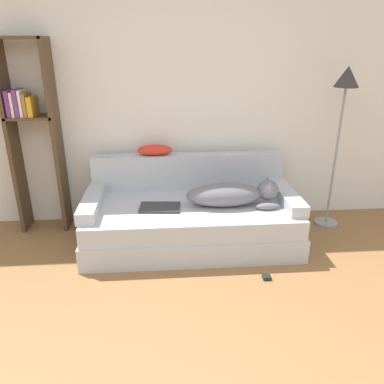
{
  "coord_description": "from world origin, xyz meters",
  "views": [
    {
      "loc": [
        -0.12,
        -0.93,
        1.72
      ],
      "look_at": [
        0.11,
        2.03,
        0.53
      ],
      "focal_mm": 35.0,
      "sensor_mm": 36.0,
      "label": 1
    }
  ],
  "objects_px": {
    "floor_lamp": "(344,102)",
    "laptop": "(160,207)",
    "bookshelf": "(32,127)",
    "dog": "(232,194)",
    "power_adapter": "(267,277)",
    "couch": "(191,223)",
    "throw_pillow": "(155,150)"
  },
  "relations": [
    {
      "from": "throw_pillow",
      "to": "power_adapter",
      "type": "xyz_separation_m",
      "value": [
        0.86,
        -1.05,
        -0.76
      ]
    },
    {
      "from": "couch",
      "to": "power_adapter",
      "type": "relative_size",
      "value": 30.58
    },
    {
      "from": "couch",
      "to": "power_adapter",
      "type": "bearing_deg",
      "value": -49.97
    },
    {
      "from": "floor_lamp",
      "to": "power_adapter",
      "type": "bearing_deg",
      "value": -133.71
    },
    {
      "from": "laptop",
      "to": "power_adapter",
      "type": "bearing_deg",
      "value": -29.68
    },
    {
      "from": "couch",
      "to": "floor_lamp",
      "type": "relative_size",
      "value": 1.23
    },
    {
      "from": "laptop",
      "to": "couch",
      "type": "bearing_deg",
      "value": 21.2
    },
    {
      "from": "couch",
      "to": "throw_pillow",
      "type": "relative_size",
      "value": 5.64
    },
    {
      "from": "laptop",
      "to": "throw_pillow",
      "type": "relative_size",
      "value": 1.1
    },
    {
      "from": "laptop",
      "to": "power_adapter",
      "type": "xyz_separation_m",
      "value": [
        0.82,
        -0.56,
        -0.38
      ]
    },
    {
      "from": "dog",
      "to": "power_adapter",
      "type": "distance_m",
      "value": 0.78
    },
    {
      "from": "couch",
      "to": "laptop",
      "type": "xyz_separation_m",
      "value": [
        -0.28,
        -0.08,
        0.2
      ]
    },
    {
      "from": "dog",
      "to": "throw_pillow",
      "type": "distance_m",
      "value": 0.87
    },
    {
      "from": "laptop",
      "to": "floor_lamp",
      "type": "height_order",
      "value": "floor_lamp"
    },
    {
      "from": "floor_lamp",
      "to": "laptop",
      "type": "bearing_deg",
      "value": -168.74
    },
    {
      "from": "bookshelf",
      "to": "dog",
      "type": "bearing_deg",
      "value": -14.94
    },
    {
      "from": "throw_pillow",
      "to": "bookshelf",
      "type": "xyz_separation_m",
      "value": [
        -1.11,
        0.01,
        0.23
      ]
    },
    {
      "from": "power_adapter",
      "to": "couch",
      "type": "bearing_deg",
      "value": 130.03
    },
    {
      "from": "throw_pillow",
      "to": "floor_lamp",
      "type": "height_order",
      "value": "floor_lamp"
    },
    {
      "from": "bookshelf",
      "to": "power_adapter",
      "type": "xyz_separation_m",
      "value": [
        1.96,
        -1.06,
        -0.99
      ]
    },
    {
      "from": "dog",
      "to": "bookshelf",
      "type": "xyz_separation_m",
      "value": [
        -1.78,
        0.47,
        0.52
      ]
    },
    {
      "from": "dog",
      "to": "floor_lamp",
      "type": "distance_m",
      "value": 1.32
    },
    {
      "from": "laptop",
      "to": "throw_pillow",
      "type": "bearing_deg",
      "value": 99.0
    },
    {
      "from": "couch",
      "to": "throw_pillow",
      "type": "distance_m",
      "value": 0.78
    },
    {
      "from": "laptop",
      "to": "floor_lamp",
      "type": "distance_m",
      "value": 1.9
    },
    {
      "from": "couch",
      "to": "dog",
      "type": "relative_size",
      "value": 2.31
    },
    {
      "from": "laptop",
      "to": "power_adapter",
      "type": "relative_size",
      "value": 5.97
    },
    {
      "from": "bookshelf",
      "to": "floor_lamp",
      "type": "height_order",
      "value": "bookshelf"
    },
    {
      "from": "laptop",
      "to": "power_adapter",
      "type": "distance_m",
      "value": 1.06
    },
    {
      "from": "couch",
      "to": "laptop",
      "type": "relative_size",
      "value": 5.12
    },
    {
      "from": "floor_lamp",
      "to": "throw_pillow",
      "type": "bearing_deg",
      "value": 174.79
    },
    {
      "from": "couch",
      "to": "dog",
      "type": "height_order",
      "value": "dog"
    }
  ]
}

